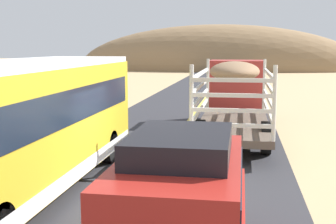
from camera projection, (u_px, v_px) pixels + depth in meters
ground_plane at (142, 185)px, 11.57m from camera, size 240.00×240.00×0.00m
road_surface at (142, 185)px, 11.57m from camera, size 8.00×120.00×0.02m
road_centre_line at (142, 185)px, 11.57m from camera, size 0.16×117.60×0.00m
suv_near at (181, 208)px, 6.73m from camera, size 1.90×4.62×2.29m
livestock_truck at (236, 88)px, 19.22m from camera, size 2.53×9.70×3.02m
bus at (23, 124)px, 10.58m from camera, size 2.54×10.00×3.21m
car_far at (241, 69)px, 51.10m from camera, size 1.90×4.62×1.93m
distant_hill at (218, 70)px, 70.23m from camera, size 44.93×16.30×14.00m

